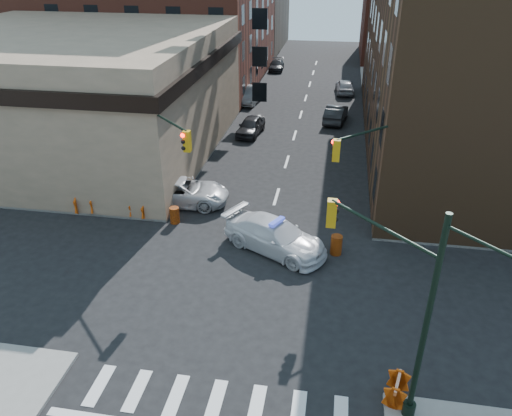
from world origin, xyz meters
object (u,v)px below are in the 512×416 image
(parked_car_wnear, at_px, (251,126))
(barrel_road, at_px, (336,245))
(barricade_se_a, at_px, (396,389))
(police_car, at_px, (275,236))
(pedestrian_a, at_px, (141,181))
(parked_car_enear, at_px, (336,113))
(barrel_bank, at_px, (175,215))
(pickup, at_px, (182,191))
(parked_car_wfar, at_px, (251,95))
(pedestrian_b, at_px, (87,179))
(barricade_nw_a, at_px, (139,210))

(parked_car_wnear, relative_size, barrel_road, 4.05)
(barricade_se_a, bearing_deg, police_car, 45.10)
(police_car, relative_size, pedestrian_a, 3.25)
(parked_car_enear, height_order, barrel_road, parked_car_enear)
(barrel_bank, distance_m, barricade_se_a, 16.41)
(pickup, height_order, parked_car_wfar, pickup)
(parked_car_wnear, xyz_separation_m, parked_car_enear, (7.16, 4.74, 0.04))
(barrel_bank, bearing_deg, pickup, 96.78)
(parked_car_wfar, distance_m, parked_car_enear, 10.13)
(pickup, height_order, barrel_bank, pickup)
(police_car, relative_size, pickup, 1.00)
(pedestrian_b, relative_size, barricade_nw_a, 1.73)
(police_car, xyz_separation_m, parked_car_enear, (2.60, 22.73, -0.07))
(barricade_nw_a, bearing_deg, barricade_se_a, -28.14)
(pickup, xyz_separation_m, pedestrian_b, (-6.46, 0.12, 0.29))
(parked_car_wnear, bearing_deg, barricade_se_a, -63.31)
(parked_car_enear, height_order, pedestrian_b, pedestrian_b)
(parked_car_wfar, xyz_separation_m, barrel_bank, (0.00, -25.70, -0.32))
(barrel_road, distance_m, barricade_nw_a, 11.93)
(parked_car_enear, xyz_separation_m, barricade_se_a, (3.05, -32.09, -0.19))
(pedestrian_a, bearing_deg, parked_car_wfar, 111.31)
(police_car, distance_m, pedestrian_a, 10.72)
(barrel_bank, relative_size, barricade_se_a, 0.82)
(parked_car_wnear, bearing_deg, barrel_bank, -89.80)
(parked_car_wnear, xyz_separation_m, barrel_road, (7.83, -17.84, -0.21))
(parked_car_wnear, height_order, barricade_se_a, parked_car_wnear)
(pedestrian_a, bearing_deg, police_car, 1.62)
(pedestrian_b, distance_m, barrel_bank, 7.28)
(parked_car_enear, xyz_separation_m, pedestrian_a, (-12.08, -17.73, 0.27))
(parked_car_wnear, height_order, pedestrian_a, pedestrian_a)
(parked_car_wfar, bearing_deg, police_car, -69.55)
(police_car, bearing_deg, pedestrian_a, 90.10)
(pickup, bearing_deg, parked_car_wnear, -11.05)
(pedestrian_b, height_order, barrel_road, pedestrian_b)
(pickup, xyz_separation_m, barricade_nw_a, (-1.96, -2.42, -0.25))
(parked_car_wnear, bearing_deg, barricade_nw_a, -97.71)
(barricade_se_a, bearing_deg, pedestrian_a, 60.48)
(parked_car_enear, relative_size, barricade_se_a, 3.97)
(pickup, bearing_deg, parked_car_enear, -29.28)
(parked_car_enear, height_order, barrel_bank, parked_car_enear)
(parked_car_wnear, bearing_deg, police_car, -69.56)
(police_car, xyz_separation_m, pedestrian_a, (-9.48, 5.00, 0.20))
(barrel_bank, bearing_deg, parked_car_wfar, 90.00)
(police_car, bearing_deg, parked_car_wfar, 40.65)
(police_car, height_order, pedestrian_b, pedestrian_b)
(police_car, relative_size, barricade_se_a, 4.89)
(parked_car_wfar, distance_m, barricade_nw_a, 25.70)
(parked_car_wfar, xyz_separation_m, pedestrian_a, (-3.23, -22.65, 0.24))
(barrel_road, bearing_deg, parked_car_wnear, 113.69)
(pedestrian_a, relative_size, barricade_nw_a, 1.63)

